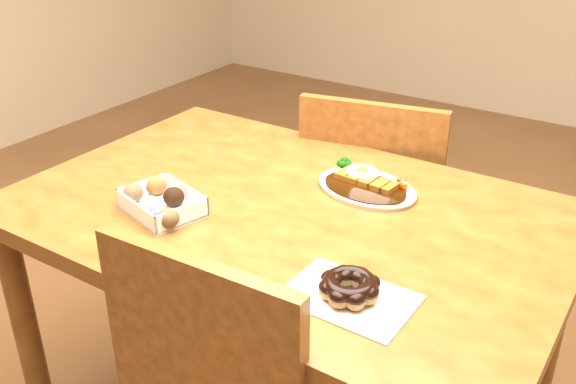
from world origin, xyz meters
The scene contains 5 objects.
table centered at (0.00, 0.00, 0.65)m, with size 1.20×0.80×0.75m.
chair_far centered at (-0.03, 0.54, 0.48)m, with size 0.50×0.50×0.87m.
katsu_curry_plate centered at (0.11, 0.17, 0.76)m, with size 0.26×0.21×0.05m.
donut_box centered at (-0.22, -0.16, 0.77)m, with size 0.20×0.17×0.05m.
pon_de_ring centered at (0.28, -0.22, 0.77)m, with size 0.22×0.16×0.04m.
Camera 1 is at (0.68, -1.03, 1.41)m, focal length 40.00 mm.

